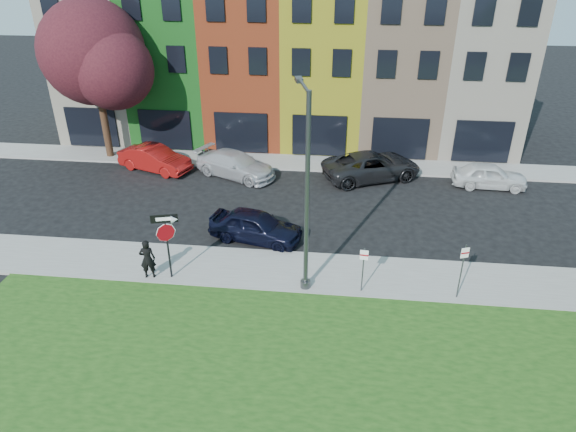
# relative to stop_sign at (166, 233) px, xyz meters

# --- Properties ---
(ground) EXTENTS (120.00, 120.00, 0.00)m
(ground) POSITION_rel_stop_sign_xyz_m (5.22, -1.98, -2.19)
(ground) COLOR black
(ground) RESTS_ON ground
(sidewalk_near) EXTENTS (40.00, 3.00, 0.12)m
(sidewalk_near) POSITION_rel_stop_sign_xyz_m (7.22, 1.02, -2.13)
(sidewalk_near) COLOR gray
(sidewalk_near) RESTS_ON ground
(sidewalk_far) EXTENTS (40.00, 2.40, 0.12)m
(sidewalk_far) POSITION_rel_stop_sign_xyz_m (2.22, 13.02, -2.13)
(sidewalk_far) COLOR gray
(sidewalk_far) RESTS_ON ground
(rowhouse_block) EXTENTS (30.00, 10.12, 10.00)m
(rowhouse_block) POSITION_rel_stop_sign_xyz_m (2.72, 19.20, 2.80)
(rowhouse_block) COLOR beige
(rowhouse_block) RESTS_ON ground
(stop_sign) EXTENTS (1.02, 0.31, 2.90)m
(stop_sign) POSITION_rel_stop_sign_xyz_m (0.00, 0.00, 0.00)
(stop_sign) COLOR black
(stop_sign) RESTS_ON sidewalk_near
(man) EXTENTS (0.81, 0.68, 1.73)m
(man) POSITION_rel_stop_sign_xyz_m (-0.88, -0.08, -1.20)
(man) COLOR black
(man) RESTS_ON sidewalk_near
(sedan_near) EXTENTS (3.66, 5.10, 1.47)m
(sedan_near) POSITION_rel_stop_sign_xyz_m (2.93, 3.54, -1.45)
(sedan_near) COLOR black
(sedan_near) RESTS_ON ground
(parked_car_red) EXTENTS (4.47, 5.54, 1.49)m
(parked_car_red) POSITION_rel_stop_sign_xyz_m (-4.49, 11.02, -1.44)
(parked_car_red) COLOR maroon
(parked_car_red) RESTS_ON ground
(parked_car_silver) EXTENTS (5.79, 6.51, 1.45)m
(parked_car_silver) POSITION_rel_stop_sign_xyz_m (0.53, 10.70, -1.46)
(parked_car_silver) COLOR #ABABB0
(parked_car_silver) RESTS_ON ground
(parked_car_dark) EXTENTS (6.81, 7.64, 1.59)m
(parked_car_dark) POSITION_rel_stop_sign_xyz_m (8.48, 11.24, -1.39)
(parked_car_dark) COLOR black
(parked_car_dark) RESTS_ON ground
(parked_car_white) EXTENTS (1.93, 4.18, 1.38)m
(parked_car_white) POSITION_rel_stop_sign_xyz_m (15.02, 10.77, -1.50)
(parked_car_white) COLOR silver
(parked_car_white) RESTS_ON ground
(street_lamp) EXTENTS (0.91, 2.53, 7.89)m
(street_lamp) POSITION_rel_stop_sign_xyz_m (5.48, 0.12, 1.91)
(street_lamp) COLOR #444548
(street_lamp) RESTS_ON sidewalk_near
(parking_sign_a) EXTENTS (0.32, 0.10, 1.95)m
(parking_sign_a) POSITION_rel_stop_sign_xyz_m (7.75, -0.09, -0.83)
(parking_sign_a) COLOR #444548
(parking_sign_a) RESTS_ON sidewalk_near
(parking_sign_b) EXTENTS (0.31, 0.14, 2.37)m
(parking_sign_b) POSITION_rel_stop_sign_xyz_m (11.42, -0.09, -0.61)
(parking_sign_b) COLOR #444548
(parking_sign_b) RESTS_ON sidewalk_near
(tree_purple) EXTENTS (7.37, 6.45, 9.53)m
(tree_purple) POSITION_rel_stop_sign_xyz_m (-8.01, 12.82, 4.23)
(tree_purple) COLOR black
(tree_purple) RESTS_ON sidewalk_far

